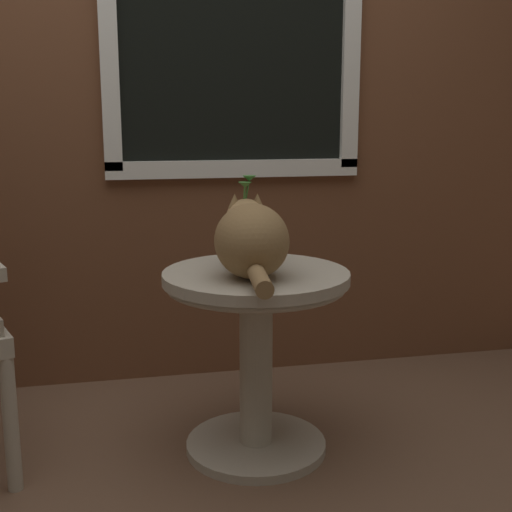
# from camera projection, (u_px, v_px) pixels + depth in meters

# --- Properties ---
(ground_plane) EXTENTS (6.00, 6.00, 0.00)m
(ground_plane) POSITION_uv_depth(u_px,v_px,m) (170.00, 478.00, 2.07)
(ground_plane) COLOR brown
(back_wall) EXTENTS (4.00, 0.07, 2.60)m
(back_wall) POSITION_uv_depth(u_px,v_px,m) (146.00, 62.00, 2.63)
(back_wall) COLOR brown
(back_wall) RESTS_ON ground_plane
(wicker_side_table) EXTENTS (0.60, 0.60, 0.61)m
(wicker_side_table) POSITION_uv_depth(u_px,v_px,m) (256.00, 330.00, 2.17)
(wicker_side_table) COLOR #B2A893
(wicker_side_table) RESTS_ON ground_plane
(cat) EXTENTS (0.25, 0.57, 0.24)m
(cat) POSITION_uv_depth(u_px,v_px,m) (251.00, 239.00, 2.05)
(cat) COLOR olive
(cat) RESTS_ON wicker_side_table
(pewter_vase_with_ivy) EXTENTS (0.12, 0.12, 0.29)m
(pewter_vase_with_ivy) POSITION_uv_depth(u_px,v_px,m) (244.00, 238.00, 2.22)
(pewter_vase_with_ivy) COLOR gray
(pewter_vase_with_ivy) RESTS_ON wicker_side_table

